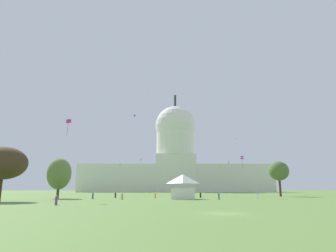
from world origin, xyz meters
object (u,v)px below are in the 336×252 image
at_px(person_orange_edge_west, 155,196).
at_px(kite_lime_low, 228,162).
at_px(person_denim_back_right, 93,196).
at_px(kite_orange_high, 149,91).
at_px(person_purple_lawn_far_left, 56,201).
at_px(person_teal_front_center, 219,196).
at_px(tree_west_near, 3,163).
at_px(kite_turquoise_mid, 235,139).
at_px(kite_white_mid, 189,151).
at_px(kite_pink_mid, 141,160).
at_px(kite_magenta_mid, 69,121).
at_px(kite_yellow_low, 220,168).
at_px(person_black_edge_east, 200,195).
at_px(person_tan_deep_crowd, 122,197).
at_px(capitol_building, 175,161).
at_px(kite_gold_low, 120,165).
at_px(kite_violet_low, 242,158).
at_px(tree_east_far, 279,171).
at_px(kite_blue_high, 135,116).
at_px(tree_west_mid, 59,174).
at_px(person_black_near_tree_west, 115,195).
at_px(event_tent, 183,186).
at_px(person_white_front_left, 257,196).

height_order(person_orange_edge_west, kite_lime_low, kite_lime_low).
xyz_separation_m(person_denim_back_right, kite_orange_high, (9.79, 86.71, 58.28)).
relative_size(person_purple_lawn_far_left, person_teal_front_center, 0.98).
distance_m(tree_west_near, kite_turquoise_mid, 114.62).
height_order(person_orange_edge_west, kite_white_mid, kite_white_mid).
height_order(person_teal_front_center, kite_pink_mid, kite_pink_mid).
bearing_deg(person_denim_back_right, kite_orange_high, -7.69).
bearing_deg(kite_magenta_mid, kite_yellow_low, -75.08).
bearing_deg(kite_pink_mid, person_black_edge_east, 107.76).
bearing_deg(kite_pink_mid, person_tan_deep_crowd, 94.51).
relative_size(capitol_building, person_orange_edge_west, 91.61).
height_order(kite_gold_low, kite_violet_low, kite_gold_low).
bearing_deg(person_denim_back_right, kite_violet_low, -84.39).
distance_m(person_denim_back_right, kite_violet_low, 42.93).
xyz_separation_m(tree_east_far, kite_blue_high, (-59.97, 88.18, 41.68)).
bearing_deg(tree_west_mid, person_tan_deep_crowd, -21.39).
xyz_separation_m(person_teal_front_center, person_black_near_tree_west, (-27.96, 14.53, -0.02)).
bearing_deg(kite_turquoise_mid, person_denim_back_right, -30.92).
bearing_deg(person_black_near_tree_west, kite_lime_low, -40.20).
height_order(person_purple_lawn_far_left, person_tan_deep_crowd, person_purple_lawn_far_left).
relative_size(kite_white_mid, kite_lime_low, 3.89).
xyz_separation_m(person_teal_front_center, person_black_edge_east, (-2.73, 15.49, -0.01)).
bearing_deg(person_black_edge_east, tree_west_mid, 46.90).
xyz_separation_m(person_tan_deep_crowd, kite_pink_mid, (-4.20, 106.53, 19.05)).
bearing_deg(person_purple_lawn_far_left, kite_yellow_low, 119.58).
bearing_deg(kite_turquoise_mid, tree_west_mid, -36.88).
bearing_deg(kite_yellow_low, event_tent, -39.35).
bearing_deg(kite_violet_low, kite_turquoise_mid, -7.30).
relative_size(event_tent, kite_yellow_low, 2.63).
relative_size(person_tan_deep_crowd, kite_gold_low, 0.42).
bearing_deg(kite_orange_high, kite_blue_high, 49.75).
bearing_deg(person_white_front_left, person_denim_back_right, -145.04).
relative_size(kite_yellow_low, kite_blue_high, 2.12).
bearing_deg(kite_turquoise_mid, kite_white_mid, -98.98).
xyz_separation_m(tree_west_near, kite_orange_high, (25.52, 102.88, 51.04)).
bearing_deg(kite_gold_low, person_orange_edge_west, 111.60).
relative_size(person_purple_lawn_far_left, kite_blue_high, 1.31).
distance_m(person_denim_back_right, kite_orange_high, 104.93).
distance_m(person_purple_lawn_far_left, kite_orange_high, 130.40).
xyz_separation_m(tree_east_far, kite_yellow_low, (-6.00, 78.17, 6.41)).
height_order(person_teal_front_center, person_denim_back_right, person_denim_back_right).
bearing_deg(person_black_edge_east, kite_blue_high, -36.48).
xyz_separation_m(kite_white_mid, kite_blue_high, (-33.13, 33.08, 28.03)).
relative_size(kite_magenta_mid, kite_white_mid, 0.93).
xyz_separation_m(tree_west_near, person_teal_front_center, (48.13, 10.85, -7.24)).
distance_m(tree_west_near, kite_gold_low, 110.97).
height_order(person_black_near_tree_west, kite_pink_mid, kite_pink_mid).
distance_m(person_purple_lawn_far_left, person_black_edge_east, 49.00).
bearing_deg(kite_magenta_mid, tree_west_near, 58.29).
bearing_deg(person_denim_back_right, person_orange_edge_west, -76.06).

